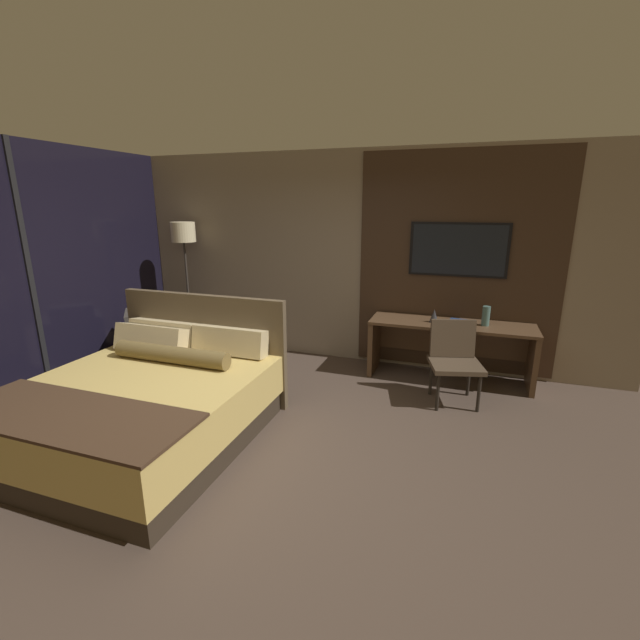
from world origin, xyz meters
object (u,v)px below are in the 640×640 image
object	(u,v)px
bed	(146,403)
armchair_by_window	(158,346)
desk_chair	(454,355)
desk	(450,340)
vase_tall	(486,316)
vase_short	(434,316)
tv	(458,250)
floor_lamp	(184,243)
book	(459,321)

from	to	relation	value
bed	armchair_by_window	world-z (taller)	bed
desk_chair	armchair_by_window	world-z (taller)	desk_chair
desk	armchair_by_window	bearing A→B (deg)	-167.63
desk_chair	vase_tall	world-z (taller)	vase_tall
desk_chair	vase_short	size ratio (longest dim) A/B	5.54
armchair_by_window	desk_chair	bearing A→B (deg)	-127.13
desk_chair	vase_short	world-z (taller)	vase_short
bed	desk	distance (m)	3.51
desk	vase_short	size ratio (longest dim) A/B	12.09
bed	tv	xyz separation A→B (m)	(2.56, 2.63, 1.23)
desk	desk_chair	bearing A→B (deg)	-83.49
bed	desk	xyz separation A→B (m)	(2.56, 2.40, 0.15)
desk_chair	floor_lamp	distance (m)	4.01
vase_tall	book	world-z (taller)	vase_tall
armchair_by_window	vase_short	xyz separation A→B (m)	(3.52, 0.74, 0.54)
tv	floor_lamp	distance (m)	3.76
armchair_by_window	book	world-z (taller)	armchair_by_window
floor_lamp	bed	bearing A→B (deg)	-63.22
floor_lamp	vase_tall	distance (m)	4.20
bed	armchair_by_window	distance (m)	1.97
tv	vase_tall	bearing A→B (deg)	-35.09
desk	vase_tall	size ratio (longest dim) A/B	8.30
book	tv	bearing A→B (deg)	110.95
tv	vase_tall	xyz separation A→B (m)	(0.38, -0.27, -0.73)
vase_short	book	bearing A→B (deg)	16.96
bed	desk	bearing A→B (deg)	43.10
desk	vase_tall	distance (m)	0.51
vase_tall	vase_short	xyz separation A→B (m)	(-0.59, -0.05, -0.04)
desk	tv	distance (m)	1.10
book	vase_tall	bearing A→B (deg)	-8.42
vase_short	desk	bearing A→B (deg)	19.70
vase_tall	floor_lamp	bearing A→B (deg)	-179.97
bed	vase_tall	distance (m)	3.81
tv	desk_chair	size ratio (longest dim) A/B	1.31
desk_chair	desk	bearing A→B (deg)	81.33
desk	book	bearing A→B (deg)	9.99
desk_chair	floor_lamp	bearing A→B (deg)	156.23
bed	book	size ratio (longest dim) A/B	8.98
floor_lamp	desk_chair	bearing A→B (deg)	-8.59
desk	book	xyz separation A→B (m)	(0.09, 0.02, 0.24)
vase_short	floor_lamp	bearing A→B (deg)	179.30
desk_chair	floor_lamp	xyz separation A→B (m)	(-3.82, 0.58, 1.05)
bed	vase_short	distance (m)	3.34
armchair_by_window	book	size ratio (longest dim) A/B	4.31
bed	vase_short	xyz separation A→B (m)	(2.35, 2.32, 0.45)
armchair_by_window	vase_short	world-z (taller)	vase_short
desk_chair	book	bearing A→B (deg)	73.36
bed	desk_chair	xyz separation A→B (m)	(2.63, 1.79, 0.17)
desk	bed	bearing A→B (deg)	-136.90
tv	vase_short	xyz separation A→B (m)	(-0.21, -0.31, -0.77)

